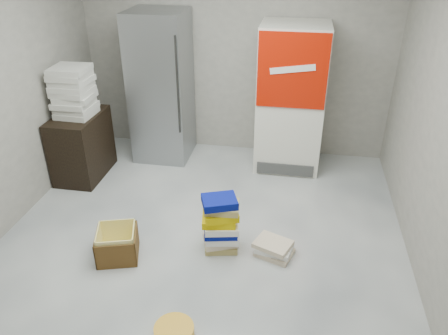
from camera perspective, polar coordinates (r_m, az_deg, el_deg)
The scene contains 10 objects.
ground at distance 4.18m, azimuth -4.01°, elevation -12.34°, with size 5.00×5.00×0.00m, color silver.
room_shell at distance 3.29m, azimuth -5.09°, elevation 11.90°, with size 4.04×5.04×2.82m.
steel_fridge at distance 5.74m, azimuth -8.17°, elevation 10.32°, with size 0.70×0.72×1.90m.
coke_cooler at distance 5.49m, azimuth 8.71°, elevation 8.88°, with size 0.80×0.73×1.80m.
wood_shelf at distance 5.64m, azimuth -18.07°, elevation 2.73°, with size 0.50×0.80×0.80m, color black.
supply_box_stack at distance 5.38m, azimuth -19.11°, elevation 9.34°, with size 0.44×0.43×0.58m.
phonebook_stack_main at distance 4.15m, azimuth -0.42°, elevation -7.40°, with size 0.39×0.37×0.60m.
phonebook_stack_side at distance 4.25m, azimuth 6.54°, elevation -10.41°, with size 0.42×0.36×0.15m.
cardboard_box at distance 4.29m, azimuth -13.74°, elevation -9.86°, with size 0.46×0.46×0.30m.
bucket_lid at distance 3.59m, azimuth -6.54°, elevation -20.49°, with size 0.31×0.31×0.08m, color #F4AB26.
Camera 1 is at (0.82, -3.04, 2.76)m, focal length 35.00 mm.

